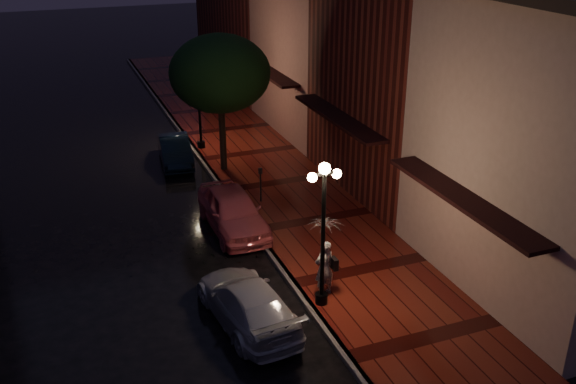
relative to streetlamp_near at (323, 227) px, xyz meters
name	(u,v)px	position (x,y,z in m)	size (l,w,h in m)	color
ground	(255,234)	(-0.35, 5.00, -2.60)	(120.00, 120.00, 0.00)	black
sidewalk	(313,222)	(1.90, 5.00, -2.53)	(4.50, 60.00, 0.15)	#4B110D
curb	(255,232)	(-0.35, 5.00, -2.53)	(0.25, 60.00, 0.15)	#595451
storefront_near	(554,151)	(6.65, -1.00, 1.65)	(5.00, 8.00, 8.50)	gray
storefront_mid	(410,52)	(6.65, 7.00, 2.90)	(5.00, 8.00, 11.00)	#511914
storefront_far	(323,41)	(6.65, 15.00, 1.90)	(5.00, 8.00, 9.00)	#8C5951
storefront_extra	(258,5)	(6.65, 25.00, 2.40)	(5.00, 12.00, 10.00)	#511914
streetlamp_near	(323,227)	(0.00, 0.00, 0.00)	(0.96, 0.36, 4.31)	black
streetlamp_far	(199,97)	(0.00, 14.00, 0.00)	(0.96, 0.36, 4.31)	black
street_tree	(220,76)	(0.26, 10.99, 1.64)	(4.16, 4.16, 5.80)	black
pink_car	(233,211)	(-0.95, 5.59, -1.86)	(1.75, 4.35, 1.48)	#D2565E
navy_car	(175,151)	(-1.49, 12.77, -1.99)	(1.29, 3.70, 1.22)	black
silver_car	(248,303)	(-2.19, 0.07, -1.97)	(1.77, 4.36, 1.26)	#B4B5BC
woman_with_umbrella	(325,245)	(0.25, 0.40, -0.84)	(1.01, 1.03, 2.44)	white
parking_meter	(261,181)	(0.65, 7.23, -1.62)	(0.14, 0.11, 1.37)	black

